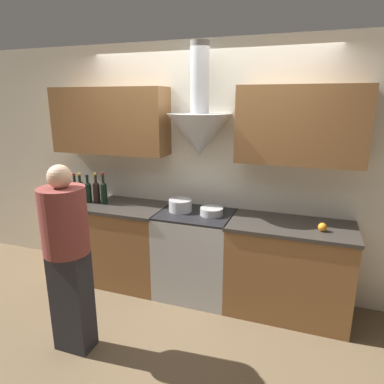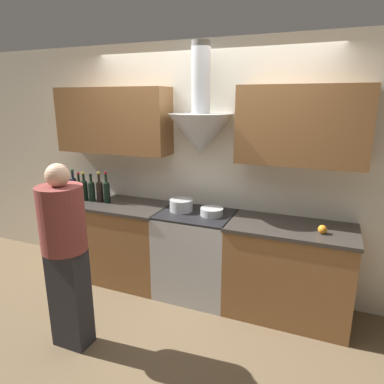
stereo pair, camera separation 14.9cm
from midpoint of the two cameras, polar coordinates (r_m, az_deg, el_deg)
The scene contains 16 objects.
ground_plane at distance 3.61m, azimuth -2.54°, elevation -18.99°, with size 12.00×12.00×0.00m, color brown.
wall_back at distance 3.59m, azimuth 0.27°, elevation 6.38°, with size 8.40×0.64×2.60m.
counter_left at distance 4.09m, azimuth -14.54°, elevation -7.90°, with size 1.34×0.62×0.91m.
counter_right at distance 3.47m, azimuth 14.50°, elevation -12.27°, with size 1.16×0.62×0.91m.
stove_range at distance 3.65m, azimuth -0.64°, elevation -10.27°, with size 0.76×0.60×0.91m.
wine_bottle_0 at distance 4.25m, azimuth -21.68°, elevation 0.63°, with size 0.08×0.08×0.31m.
wine_bottle_1 at distance 4.18m, azimuth -20.76°, elevation 0.67°, with size 0.08×0.08×0.34m.
wine_bottle_2 at distance 4.12m, azimuth -19.86°, elevation 0.32°, with size 0.07×0.07×0.31m.
wine_bottle_3 at distance 4.06m, azimuth -19.09°, elevation 0.31°, with size 0.07×0.07×0.33m.
wine_bottle_4 at distance 4.00m, azimuth -17.95°, elevation 0.13°, with size 0.07×0.07×0.31m.
wine_bottle_5 at distance 3.97m, azimuth -16.69°, elevation 0.17°, with size 0.07×0.07×0.34m.
wine_bottle_6 at distance 3.89m, azimuth -15.55°, elevation 0.05°, with size 0.07×0.07×0.35m.
stock_pot at distance 3.53m, azimuth -3.15°, elevation -2.24°, with size 0.24×0.24×0.12m.
mixing_bowl at distance 3.42m, azimuth 2.04°, elevation -3.26°, with size 0.23×0.23×0.08m.
orange_fruit at distance 3.19m, azimuth 19.68°, elevation -5.55°, with size 0.08×0.08×0.08m.
person_foreground_left at distance 2.92m, azimuth -21.46°, elevation -9.52°, with size 0.35×0.35×1.57m.
Camera 1 is at (1.07, -2.78, 2.03)m, focal length 32.00 mm.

